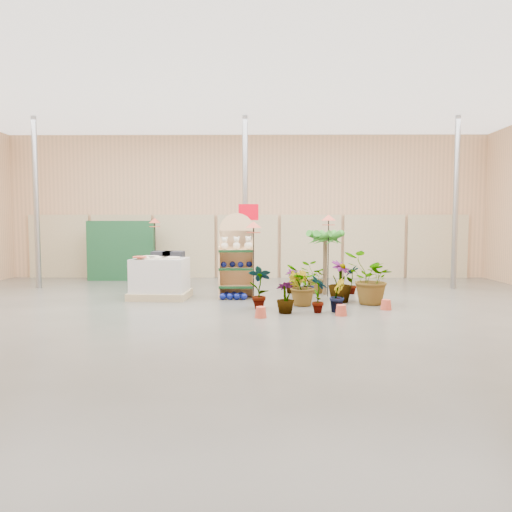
{
  "coord_description": "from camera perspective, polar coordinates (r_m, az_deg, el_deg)",
  "views": [
    {
      "loc": [
        0.38,
        -8.5,
        1.7
      ],
      "look_at": [
        0.3,
        1.5,
        1.0
      ],
      "focal_mm": 32.0,
      "sensor_mm": 36.0,
      "label": 1
    }
  ],
  "objects": [
    {
      "name": "potted_plant_0",
      "position": [
        9.15,
        0.49,
        -3.9
      ],
      "size": [
        0.53,
        0.43,
        0.88
      ],
      "primitive_type": "imported",
      "rotation": [
        0.0,
        0.0,
        2.88
      ],
      "color": "#297F1F",
      "rests_on": "ground"
    },
    {
      "name": "gazing_balls_floor",
      "position": [
        10.39,
        -2.82,
        -5.0
      ],
      "size": [
        0.63,
        0.39,
        0.15
      ],
      "color": "#09125E",
      "rests_on": "ground"
    },
    {
      "name": "potted_plant_8",
      "position": [
        8.83,
        7.81,
        -4.73
      ],
      "size": [
        0.39,
        0.46,
        0.73
      ],
      "primitive_type": "imported",
      "rotation": [
        0.0,
        0.0,
        1.97
      ],
      "color": "#297F1F",
      "rests_on": "ground"
    },
    {
      "name": "offer_sign",
      "position": [
        11.48,
        -0.94,
        3.35
      ],
      "size": [
        0.5,
        0.08,
        2.2
      ],
      "color": "gray",
      "rests_on": "ground"
    },
    {
      "name": "potted_plant_10",
      "position": [
        9.92,
        14.02,
        -2.73
      ],
      "size": [
        1.26,
        1.19,
        1.12
      ],
      "primitive_type": "imported",
      "rotation": [
        0.0,
        0.0,
        3.53
      ],
      "color": "#297F1F",
      "rests_on": "ground"
    },
    {
      "name": "trellis_stock",
      "position": [
        14.35,
        -16.48,
        0.64
      ],
      "size": [
        2.0,
        0.3,
        1.8
      ],
      "primitive_type": "cube",
      "color": "#164625",
      "rests_on": "ground"
    },
    {
      "name": "potted_plant_2",
      "position": [
        9.54,
        5.94,
        -3.67
      ],
      "size": [
        0.67,
        0.77,
        0.86
      ],
      "primitive_type": "imported",
      "rotation": [
        0.0,
        0.0,
        4.71
      ],
      "color": "#297F1F",
      "rests_on": "ground"
    },
    {
      "name": "potted_plant_3",
      "position": [
        10.14,
        10.47,
        -3.13
      ],
      "size": [
        0.71,
        0.71,
        0.91
      ],
      "primitive_type": "imported",
      "rotation": [
        0.0,
        0.0,
        0.89
      ],
      "color": "#297F1F",
      "rests_on": "ground"
    },
    {
      "name": "bird_table_front",
      "position": [
        9.8,
        -0.31,
        3.61
      ],
      "size": [
        0.34,
        0.34,
        1.76
      ],
      "color": "black",
      "rests_on": "ground"
    },
    {
      "name": "potted_plant_7",
      "position": [
        8.76,
        3.71,
        -5.15
      ],
      "size": [
        0.44,
        0.44,
        0.62
      ],
      "primitive_type": "imported",
      "rotation": [
        0.0,
        0.0,
        3.49
      ],
      "color": "#297F1F",
      "rests_on": "ground"
    },
    {
      "name": "bird_table_back",
      "position": [
        13.12,
        -12.54,
        4.07
      ],
      "size": [
        0.34,
        0.34,
        1.87
      ],
      "color": "black",
      "rests_on": "ground"
    },
    {
      "name": "display_shelf",
      "position": [
        10.63,
        -2.43,
        -0.34
      ],
      "size": [
        0.84,
        0.55,
        1.96
      ],
      "rotation": [
        0.0,
        0.0,
        0.04
      ],
      "color": "#DFB27D",
      "rests_on": "ground"
    },
    {
      "name": "potted_plant_6",
      "position": [
        11.32,
        7.35,
        -2.69
      ],
      "size": [
        0.71,
        0.62,
        0.77
      ],
      "primitive_type": "imported",
      "rotation": [
        0.0,
        0.0,
        3.17
      ],
      "color": "#297F1F",
      "rests_on": "ground"
    },
    {
      "name": "potted_plant_11",
      "position": [
        11.31,
        4.51,
        -3.12
      ],
      "size": [
        0.43,
        0.43,
        0.6
      ],
      "primitive_type": "imported",
      "rotation": [
        0.0,
        0.0,
        5.94
      ],
      "color": "#297F1F",
      "rests_on": "ground"
    },
    {
      "name": "potted_plant_5",
      "position": [
        10.45,
        6.28,
        -3.55
      ],
      "size": [
        0.43,
        0.38,
        0.66
      ],
      "primitive_type": "imported",
      "rotation": [
        0.0,
        0.0,
        3.42
      ],
      "color": "#297F1F",
      "rests_on": "ground"
    },
    {
      "name": "gazing_balls_shelf",
      "position": [
        10.53,
        -2.45,
        -1.06
      ],
      "size": [
        0.72,
        0.25,
        0.14
      ],
      "color": "#09125E",
      "rests_on": "display_shelf"
    },
    {
      "name": "potted_plant_1",
      "position": [
        9.62,
        5.2,
        -4.13
      ],
      "size": [
        0.47,
        0.44,
        0.69
      ],
      "primitive_type": "imported",
      "rotation": [
        0.0,
        0.0,
        2.68
      ],
      "color": "#297F1F",
      "rests_on": "ground"
    },
    {
      "name": "palm",
      "position": [
        11.07,
        8.66,
        2.44
      ],
      "size": [
        0.7,
        0.7,
        1.66
      ],
      "color": "brown",
      "rests_on": "ground"
    },
    {
      "name": "teddy_bears",
      "position": [
        10.51,
        -2.35,
        1.5
      ],
      "size": [
        0.72,
        0.18,
        0.3
      ],
      "color": "beige",
      "rests_on": "display_shelf"
    },
    {
      "name": "pallet_stack",
      "position": [
        10.7,
        -11.88,
        -2.74
      ],
      "size": [
        1.35,
        1.15,
        0.96
      ],
      "rotation": [
        0.0,
        0.0,
        -0.05
      ],
      "color": "tan",
      "rests_on": "ground"
    },
    {
      "name": "potted_plant_9",
      "position": [
        9.01,
        10.09,
        -4.87
      ],
      "size": [
        0.37,
        0.42,
        0.64
      ],
      "primitive_type": "imported",
      "rotation": [
        0.0,
        0.0,
        1.29
      ],
      "color": "#297F1F",
      "rests_on": "ground"
    },
    {
      "name": "charcoal_planters",
      "position": [
        12.05,
        -10.9,
        -1.78
      ],
      "size": [
        0.8,
        0.5,
        1.0
      ],
      "color": "black",
      "rests_on": "ground"
    },
    {
      "name": "bird_table_right",
      "position": [
        10.76,
        9.06,
        4.41
      ],
      "size": [
        0.34,
        0.34,
        1.92
      ],
      "color": "black",
      "rests_on": "ground"
    },
    {
      "name": "potted_plant_4",
      "position": [
        11.36,
        11.93,
        -2.87
      ],
      "size": [
        0.45,
        0.44,
        0.71
      ],
      "primitive_type": "imported",
      "rotation": [
        0.0,
        0.0,
        3.86
      ],
      "color": "#297F1F",
      "rests_on": "ground"
    },
    {
      "name": "room",
      "position": [
        9.43,
        -1.87,
        7.13
      ],
      "size": [
        15.2,
        12.1,
        4.7
      ],
      "color": "#4D4C45",
      "rests_on": "ground"
    }
  ]
}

